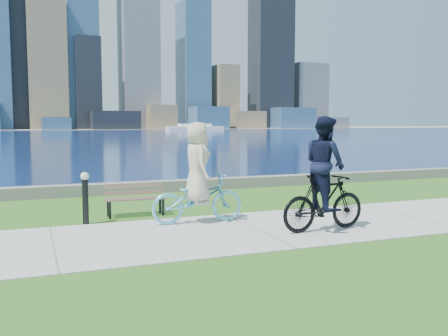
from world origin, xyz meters
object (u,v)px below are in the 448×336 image
(bollard_lamp, at_px, (85,195))
(park_bench, at_px, (135,197))
(cyclist_man, at_px, (324,183))
(cyclist_woman, at_px, (197,186))

(bollard_lamp, bearing_deg, park_bench, 28.86)
(park_bench, distance_m, bollard_lamp, 1.41)
(bollard_lamp, height_order, cyclist_man, cyclist_man)
(cyclist_woman, relative_size, cyclist_man, 0.95)
(park_bench, xyz_separation_m, cyclist_man, (3.26, -3.16, 0.55))
(park_bench, distance_m, cyclist_man, 4.57)
(park_bench, xyz_separation_m, bollard_lamp, (-1.22, -0.67, 0.21))
(bollard_lamp, xyz_separation_m, cyclist_woman, (2.33, -0.77, 0.18))
(cyclist_woman, bearing_deg, cyclist_man, -126.22)
(bollard_lamp, relative_size, cyclist_man, 0.49)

